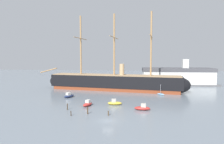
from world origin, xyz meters
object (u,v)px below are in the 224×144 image
object	(u,v)px
motorboat_distant_centre	(128,84)
mooring_piling_midwater	(67,107)
motorboat_near_centre	(115,103)
mooring_piling_nearest	(88,111)
dockside_warehouse_right	(177,76)
tall_ship	(114,82)
sailboat_far_left	(74,86)
motorboat_far_right	(179,88)
motorboat_foreground_right	(142,108)
mooring_piling_right_pair	(108,113)
mooring_piling_left_pair	(71,113)
sailboat_alongside_stern	(161,94)
motorboat_foreground_left	(88,104)
motorboat_mid_left	(69,96)

from	to	relation	value
motorboat_distant_centre	mooring_piling_midwater	distance (m)	58.46
motorboat_near_centre	mooring_piling_nearest	size ratio (longest dim) A/B	2.57
motorboat_near_centre	dockside_warehouse_right	world-z (taller)	dockside_warehouse_right
tall_ship	sailboat_far_left	world-z (taller)	tall_ship
sailboat_far_left	motorboat_far_right	bearing A→B (deg)	-3.20
tall_ship	dockside_warehouse_right	size ratio (longest dim) A/B	1.73
motorboat_foreground_right	mooring_piling_right_pair	size ratio (longest dim) A/B	3.81
sailboat_far_left	dockside_warehouse_right	world-z (taller)	dockside_warehouse_right
mooring_piling_left_pair	mooring_piling_midwater	bearing A→B (deg)	117.28
sailboat_alongside_stern	sailboat_far_left	distance (m)	48.49
sailboat_far_left	motorboat_distant_centre	world-z (taller)	sailboat_far_left
motorboat_foreground_left	motorboat_far_right	xyz separation A→B (m)	(37.62, 39.70, -0.24)
mooring_piling_left_pair	mooring_piling_right_pair	bearing A→B (deg)	7.80
motorboat_distant_centre	mooring_piling_right_pair	distance (m)	60.52
motorboat_far_right	mooring_piling_right_pair	world-z (taller)	same
motorboat_mid_left	mooring_piling_left_pair	xyz separation A→B (m)	(8.51, -23.56, -0.07)
mooring_piling_left_pair	dockside_warehouse_right	world-z (taller)	dockside_warehouse_right
mooring_piling_left_pair	motorboat_distant_centre	bearing A→B (deg)	77.42
motorboat_foreground_left	dockside_warehouse_right	distance (m)	69.68
tall_ship	motorboat_mid_left	size ratio (longest dim) A/B	14.45
mooring_piling_nearest	mooring_piling_midwater	xyz separation A→B (m)	(-7.01, 3.61, 0.01)
sailboat_alongside_stern	motorboat_far_right	bearing A→B (deg)	57.44
motorboat_foreground_right	dockside_warehouse_right	world-z (taller)	dockside_warehouse_right
mooring_piling_left_pair	mooring_piling_right_pair	distance (m)	10.02
motorboat_distant_centre	mooring_piling_midwater	bearing A→B (deg)	-106.65
motorboat_mid_left	motorboat_foreground_left	bearing A→B (deg)	-50.04
motorboat_near_centre	sailboat_alongside_stern	bearing A→B (deg)	47.54
sailboat_far_left	mooring_piling_right_pair	size ratio (longest dim) A/B	3.70
motorboat_near_centre	mooring_piling_nearest	xyz separation A→B (m)	(-6.41, -11.43, 0.25)
motorboat_mid_left	dockside_warehouse_right	bearing A→B (deg)	41.15
sailboat_far_left	dockside_warehouse_right	xyz separation A→B (m)	(57.75, 13.97, 4.46)
motorboat_near_centre	mooring_piling_right_pair	xyz separation A→B (m)	(-0.53, -12.21, -0.05)
tall_ship	mooring_piling_midwater	distance (m)	38.77
tall_ship	motorboat_near_centre	size ratio (longest dim) A/B	15.66
motorboat_far_right	mooring_piling_left_pair	bearing A→B (deg)	-127.91
sailboat_far_left	mooring_piling_midwater	distance (m)	49.75
tall_ship	sailboat_alongside_stern	size ratio (longest dim) A/B	16.65
motorboat_mid_left	motorboat_far_right	size ratio (longest dim) A/B	1.60
motorboat_near_centre	motorboat_far_right	world-z (taller)	motorboat_near_centre
motorboat_foreground_left	sailboat_alongside_stern	bearing A→B (deg)	39.77
dockside_warehouse_right	motorboat_far_right	bearing A→B (deg)	-98.70
sailboat_far_left	mooring_piling_left_pair	bearing A→B (deg)	-73.86
mooring_piling_midwater	motorboat_foreground_left	bearing A→B (deg)	47.44
mooring_piling_right_pair	motorboat_far_right	bearing A→B (deg)	59.06
motorboat_near_centre	dockside_warehouse_right	xyz separation A→B (m)	(31.71, 54.26, 4.17)
tall_ship	motorboat_foreground_left	bearing A→B (deg)	-99.83
motorboat_distant_centre	mooring_piling_right_pair	size ratio (longest dim) A/B	3.40
mooring_piling_right_pair	mooring_piling_midwater	world-z (taller)	mooring_piling_midwater
sailboat_alongside_stern	motorboat_near_centre	bearing A→B (deg)	-132.46
motorboat_near_centre	sailboat_far_left	size ratio (longest dim) A/B	1.02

